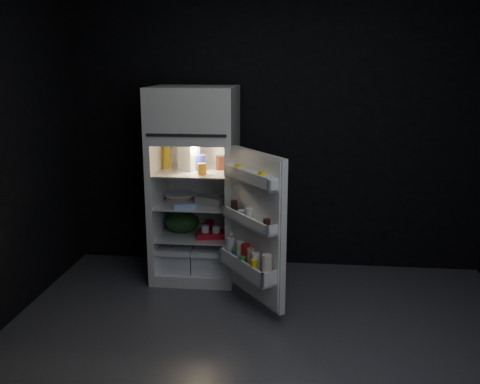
# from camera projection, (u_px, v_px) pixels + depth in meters

# --- Properties ---
(floor) EXTENTS (4.00, 3.40, 0.00)m
(floor) POSITION_uv_depth(u_px,v_px,m) (262.00, 348.00, 3.82)
(floor) COLOR #4C4C51
(floor) RESTS_ON ground
(wall_back) EXTENTS (4.00, 0.00, 2.70)m
(wall_back) POSITION_uv_depth(u_px,v_px,m) (275.00, 130.00, 5.14)
(wall_back) COLOR black
(wall_back) RESTS_ON ground
(wall_front) EXTENTS (4.00, 0.00, 2.70)m
(wall_front) POSITION_uv_depth(u_px,v_px,m) (233.00, 252.00, 1.86)
(wall_front) COLOR black
(wall_front) RESTS_ON ground
(refrigerator) EXTENTS (0.76, 0.71, 1.78)m
(refrigerator) POSITION_uv_depth(u_px,v_px,m) (195.00, 177.00, 4.94)
(refrigerator) COLOR white
(refrigerator) RESTS_ON ground
(fridge_door) EXTENTS (0.58, 0.69, 1.22)m
(fridge_door) POSITION_uv_depth(u_px,v_px,m) (254.00, 229.00, 4.29)
(fridge_door) COLOR white
(fridge_door) RESTS_ON ground
(milk_jug) EXTENTS (0.19, 0.19, 0.24)m
(milk_jug) POSITION_uv_depth(u_px,v_px,m) (189.00, 157.00, 4.87)
(milk_jug) COLOR white
(milk_jug) RESTS_ON refrigerator
(mayo_jar) EXTENTS (0.13, 0.13, 0.14)m
(mayo_jar) POSITION_uv_depth(u_px,v_px,m) (200.00, 162.00, 4.89)
(mayo_jar) COLOR #222FB8
(mayo_jar) RESTS_ON refrigerator
(jam_jar) EXTENTS (0.09, 0.09, 0.13)m
(jam_jar) POSITION_uv_depth(u_px,v_px,m) (221.00, 163.00, 4.89)
(jam_jar) COLOR black
(jam_jar) RESTS_ON refrigerator
(amber_bottle) EXTENTS (0.10, 0.10, 0.22)m
(amber_bottle) POSITION_uv_depth(u_px,v_px,m) (167.00, 156.00, 4.96)
(amber_bottle) COLOR gold
(amber_bottle) RESTS_ON refrigerator
(small_carton) EXTENTS (0.09, 0.08, 0.10)m
(small_carton) POSITION_uv_depth(u_px,v_px,m) (202.00, 169.00, 4.69)
(small_carton) COLOR orange
(small_carton) RESTS_ON refrigerator
(egg_carton) EXTENTS (0.28, 0.20, 0.07)m
(egg_carton) POSITION_uv_depth(u_px,v_px,m) (210.00, 201.00, 4.85)
(egg_carton) COLOR gray
(egg_carton) RESTS_ON refrigerator
(pie) EXTENTS (0.32, 0.32, 0.04)m
(pie) POSITION_uv_depth(u_px,v_px,m) (180.00, 197.00, 5.07)
(pie) COLOR tan
(pie) RESTS_ON refrigerator
(flat_package) EXTENTS (0.22, 0.15, 0.04)m
(flat_package) POSITION_uv_depth(u_px,v_px,m) (185.00, 205.00, 4.76)
(flat_package) COLOR #88A5D3
(flat_package) RESTS_ON refrigerator
(wrapped_pkg) EXTENTS (0.14, 0.13, 0.05)m
(wrapped_pkg) POSITION_uv_depth(u_px,v_px,m) (216.00, 196.00, 5.07)
(wrapped_pkg) COLOR beige
(wrapped_pkg) RESTS_ON refrigerator
(produce_bag) EXTENTS (0.33, 0.28, 0.20)m
(produce_bag) POSITION_uv_depth(u_px,v_px,m) (182.00, 222.00, 5.03)
(produce_bag) COLOR #193815
(produce_bag) RESTS_ON refrigerator
(yogurt_tray) EXTENTS (0.30, 0.21, 0.05)m
(yogurt_tray) POSITION_uv_depth(u_px,v_px,m) (212.00, 235.00, 4.88)
(yogurt_tray) COLOR #B40F1D
(yogurt_tray) RESTS_ON refrigerator
(small_can_red) EXTENTS (0.09, 0.09, 0.09)m
(small_can_red) POSITION_uv_depth(u_px,v_px,m) (210.00, 225.00, 5.12)
(small_can_red) COLOR #B40F1D
(small_can_red) RESTS_ON refrigerator
(small_can_silver) EXTENTS (0.07, 0.07, 0.09)m
(small_can_silver) POSITION_uv_depth(u_px,v_px,m) (228.00, 224.00, 5.15)
(small_can_silver) COLOR silver
(small_can_silver) RESTS_ON refrigerator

